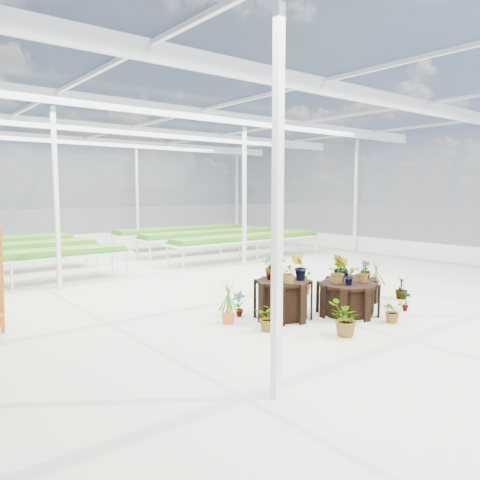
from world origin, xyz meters
TOP-DOWN VIEW (x-y plane):
  - ground_plane at (0.00, 0.00)m, footprint 24.00×24.00m
  - greenhouse_shell at (0.00, 0.00)m, footprint 18.00×24.00m
  - steel_frame at (0.00, 0.00)m, footprint 18.00×24.00m
  - nursery_benches at (0.00, 7.20)m, footprint 16.00×7.00m
  - plinth_tall at (-0.51, -1.52)m, footprint 1.13×1.13m
  - plinth_mid at (0.69, -2.12)m, footprint 1.45×1.45m
  - plinth_low at (1.69, -1.42)m, footprint 1.45×1.45m
  - nursery_plants at (0.39, -1.71)m, footprint 4.68×3.29m

SIDE VIEW (x-z plane):
  - ground_plane at x=0.00m, z-range 0.00..0.00m
  - plinth_low at x=1.69m, z-range 0.00..0.50m
  - plinth_mid at x=0.69m, z-range 0.00..0.63m
  - plinth_tall at x=-0.51m, z-range 0.00..0.74m
  - nursery_benches at x=0.00m, z-range 0.00..0.84m
  - nursery_plants at x=0.39m, z-range -0.10..1.17m
  - greenhouse_shell at x=0.00m, z-range 0.00..4.50m
  - steel_frame at x=0.00m, z-range 0.00..4.50m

